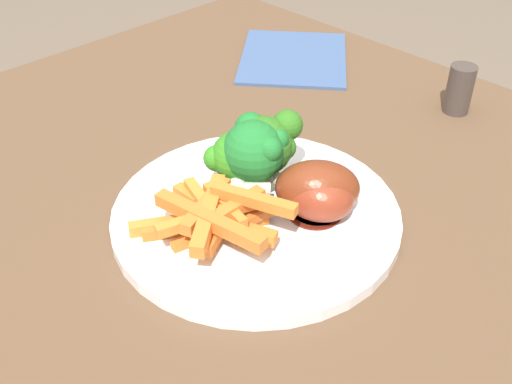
{
  "coord_description": "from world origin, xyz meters",
  "views": [
    {
      "loc": [
        0.28,
        -0.36,
        1.07
      ],
      "look_at": [
        -0.02,
        -0.06,
        0.74
      ],
      "focal_mm": 43.05,
      "sensor_mm": 36.0,
      "label": 1
    }
  ],
  "objects_px": {
    "dinner_plate": "(256,215)",
    "broccoli_floret_front": "(266,144)",
    "broccoli_floret_middle": "(239,159)",
    "pepper_shaker": "(456,88)",
    "chicken_drumstick_near": "(313,189)",
    "carrot_fries_pile": "(215,216)",
    "broccoli_floret_back": "(255,150)",
    "chicken_drumstick_far": "(312,192)",
    "dining_table": "(308,294)"
  },
  "relations": [
    {
      "from": "dinner_plate",
      "to": "carrot_fries_pile",
      "type": "xyz_separation_m",
      "value": [
        -0.0,
        -0.05,
        0.03
      ]
    },
    {
      "from": "broccoli_floret_back",
      "to": "chicken_drumstick_near",
      "type": "bearing_deg",
      "value": 17.84
    },
    {
      "from": "broccoli_floret_middle",
      "to": "carrot_fries_pile",
      "type": "xyz_separation_m",
      "value": [
        0.03,
        -0.06,
        -0.02
      ]
    },
    {
      "from": "broccoli_floret_front",
      "to": "broccoli_floret_back",
      "type": "height_order",
      "value": "broccoli_floret_back"
    },
    {
      "from": "broccoli_floret_back",
      "to": "pepper_shaker",
      "type": "relative_size",
      "value": 1.33
    },
    {
      "from": "pepper_shaker",
      "to": "chicken_drumstick_near",
      "type": "bearing_deg",
      "value": -85.94
    },
    {
      "from": "broccoli_floret_front",
      "to": "chicken_drumstick_near",
      "type": "xyz_separation_m",
      "value": [
        0.06,
        0.0,
        -0.02
      ]
    },
    {
      "from": "broccoli_floret_middle",
      "to": "pepper_shaker",
      "type": "height_order",
      "value": "broccoli_floret_middle"
    },
    {
      "from": "dinner_plate",
      "to": "broccoli_floret_front",
      "type": "distance_m",
      "value": 0.06
    },
    {
      "from": "broccoli_floret_front",
      "to": "carrot_fries_pile",
      "type": "distance_m",
      "value": 0.09
    },
    {
      "from": "broccoli_floret_middle",
      "to": "broccoli_floret_back",
      "type": "xyz_separation_m",
      "value": [
        0.01,
        0.01,
        0.01
      ]
    },
    {
      "from": "broccoli_floret_middle",
      "to": "chicken_drumstick_near",
      "type": "distance_m",
      "value": 0.07
    },
    {
      "from": "dinner_plate",
      "to": "broccoli_floret_front",
      "type": "bearing_deg",
      "value": 122.46
    },
    {
      "from": "dinner_plate",
      "to": "chicken_drumstick_far",
      "type": "height_order",
      "value": "chicken_drumstick_far"
    },
    {
      "from": "dinner_plate",
      "to": "chicken_drumstick_near",
      "type": "bearing_deg",
      "value": 44.03
    },
    {
      "from": "dining_table",
      "to": "carrot_fries_pile",
      "type": "xyz_separation_m",
      "value": [
        -0.02,
        -0.1,
        0.15
      ]
    },
    {
      "from": "broccoli_floret_back",
      "to": "chicken_drumstick_near",
      "type": "relative_size",
      "value": 0.71
    },
    {
      "from": "chicken_drumstick_near",
      "to": "broccoli_floret_middle",
      "type": "bearing_deg",
      "value": -156.74
    },
    {
      "from": "broccoli_floret_front",
      "to": "broccoli_floret_back",
      "type": "xyz_separation_m",
      "value": [
        0.0,
        -0.02,
        0.0
      ]
    },
    {
      "from": "carrot_fries_pile",
      "to": "chicken_drumstick_near",
      "type": "xyz_separation_m",
      "value": [
        0.04,
        0.08,
        0.0
      ]
    },
    {
      "from": "carrot_fries_pile",
      "to": "chicken_drumstick_near",
      "type": "relative_size",
      "value": 1.14
    },
    {
      "from": "broccoli_floret_middle",
      "to": "carrot_fries_pile",
      "type": "height_order",
      "value": "broccoli_floret_middle"
    },
    {
      "from": "broccoli_floret_middle",
      "to": "chicken_drumstick_far",
      "type": "relative_size",
      "value": 0.53
    },
    {
      "from": "carrot_fries_pile",
      "to": "pepper_shaker",
      "type": "height_order",
      "value": "pepper_shaker"
    },
    {
      "from": "broccoli_floret_back",
      "to": "chicken_drumstick_far",
      "type": "bearing_deg",
      "value": 16.44
    },
    {
      "from": "broccoli_floret_middle",
      "to": "chicken_drumstick_near",
      "type": "height_order",
      "value": "broccoli_floret_middle"
    },
    {
      "from": "broccoli_floret_front",
      "to": "broccoli_floret_middle",
      "type": "height_order",
      "value": "broccoli_floret_front"
    },
    {
      "from": "broccoli_floret_front",
      "to": "dining_table",
      "type": "bearing_deg",
      "value": 27.25
    },
    {
      "from": "broccoli_floret_middle",
      "to": "chicken_drumstick_far",
      "type": "distance_m",
      "value": 0.07
    },
    {
      "from": "dinner_plate",
      "to": "carrot_fries_pile",
      "type": "distance_m",
      "value": 0.05
    },
    {
      "from": "broccoli_floret_middle",
      "to": "carrot_fries_pile",
      "type": "relative_size",
      "value": 0.51
    },
    {
      "from": "broccoli_floret_middle",
      "to": "chicken_drumstick_far",
      "type": "height_order",
      "value": "broccoli_floret_middle"
    },
    {
      "from": "chicken_drumstick_near",
      "to": "pepper_shaker",
      "type": "height_order",
      "value": "chicken_drumstick_near"
    },
    {
      "from": "broccoli_floret_back",
      "to": "chicken_drumstick_far",
      "type": "xyz_separation_m",
      "value": [
        0.05,
        0.02,
        -0.03
      ]
    },
    {
      "from": "dinner_plate",
      "to": "broccoli_floret_middle",
      "type": "xyz_separation_m",
      "value": [
        -0.03,
        0.01,
        0.04
      ]
    },
    {
      "from": "carrot_fries_pile",
      "to": "chicken_drumstick_near",
      "type": "height_order",
      "value": "chicken_drumstick_near"
    },
    {
      "from": "broccoli_floret_front",
      "to": "chicken_drumstick_near",
      "type": "distance_m",
      "value": 0.06
    },
    {
      "from": "dining_table",
      "to": "dinner_plate",
      "type": "distance_m",
      "value": 0.14
    },
    {
      "from": "chicken_drumstick_far",
      "to": "pepper_shaker",
      "type": "bearing_deg",
      "value": 94.05
    },
    {
      "from": "chicken_drumstick_near",
      "to": "pepper_shaker",
      "type": "distance_m",
      "value": 0.27
    },
    {
      "from": "pepper_shaker",
      "to": "carrot_fries_pile",
      "type": "bearing_deg",
      "value": -92.74
    },
    {
      "from": "dinner_plate",
      "to": "broccoli_floret_back",
      "type": "bearing_deg",
      "value": 137.33
    },
    {
      "from": "dining_table",
      "to": "broccoli_floret_back",
      "type": "relative_size",
      "value": 12.49
    },
    {
      "from": "dinner_plate",
      "to": "chicken_drumstick_far",
      "type": "xyz_separation_m",
      "value": [
        0.04,
        0.03,
        0.03
      ]
    },
    {
      "from": "pepper_shaker",
      "to": "dining_table",
      "type": "bearing_deg",
      "value": -88.86
    },
    {
      "from": "dinner_plate",
      "to": "broccoli_floret_middle",
      "type": "height_order",
      "value": "broccoli_floret_middle"
    },
    {
      "from": "chicken_drumstick_near",
      "to": "carrot_fries_pile",
      "type": "bearing_deg",
      "value": -113.6
    },
    {
      "from": "broccoli_floret_back",
      "to": "chicken_drumstick_near",
      "type": "height_order",
      "value": "broccoli_floret_back"
    },
    {
      "from": "broccoli_floret_middle",
      "to": "chicken_drumstick_far",
      "type": "bearing_deg",
      "value": 22.16
    },
    {
      "from": "chicken_drumstick_near",
      "to": "dining_table",
      "type": "bearing_deg",
      "value": 123.81
    }
  ]
}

